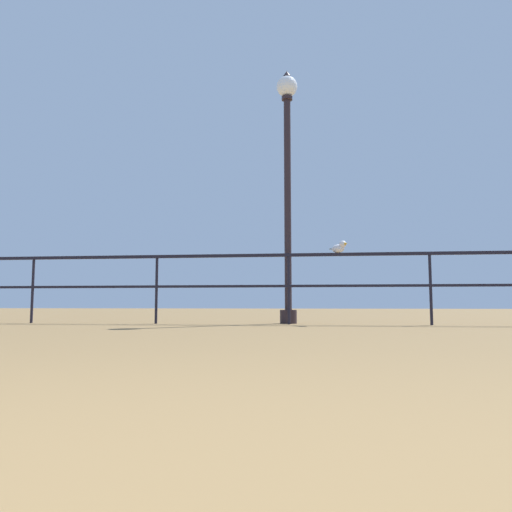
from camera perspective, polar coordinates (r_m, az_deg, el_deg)
pier_railing at (r=7.75m, az=3.82°, el=-1.83°), size 25.78×0.05×1.11m
lamppost_center at (r=8.37m, az=3.66°, el=10.20°), size 0.36×0.36×4.27m
seagull_on_rail at (r=7.76m, az=9.59°, el=0.97°), size 0.28×0.33×0.18m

